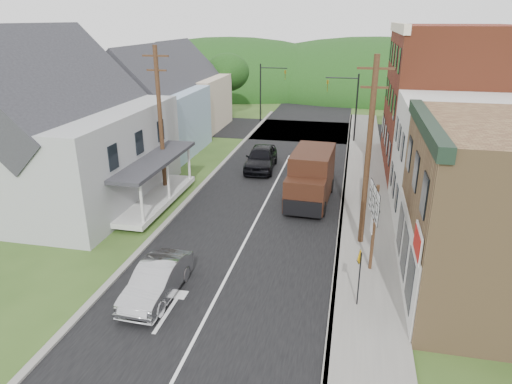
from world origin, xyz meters
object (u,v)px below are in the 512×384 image
Objects in this scene: silver_sedan at (157,281)px; delivery_van at (311,178)px; dark_sedan at (261,158)px; warning_sign at (359,270)px; route_sign_cluster at (374,216)px.

delivery_van reaches higher than silver_sedan.
warning_sign reaches higher than dark_sedan.
dark_sedan is 15.28m from route_sign_cluster.
route_sign_cluster reaches higher than delivery_van.
silver_sedan is 1.10× the size of route_sign_cluster.
silver_sedan is at bearing -156.72° from warning_sign.
route_sign_cluster is at bearing 96.57° from warning_sign.
warning_sign is at bearing -69.47° from dark_sedan.
warning_sign is (-0.50, -2.85, -1.00)m from route_sign_cluster.
delivery_van is (4.17, -5.67, 0.71)m from dark_sedan.
dark_sedan is at bearing 129.32° from delivery_van.
warning_sign is (7.01, -16.03, 0.80)m from dark_sedan.
delivery_van is at bearing 106.34° from route_sign_cluster.
silver_sedan is 12.32m from delivery_van.
dark_sedan is 17.51m from warning_sign.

